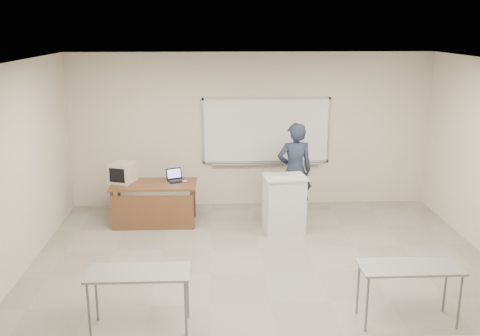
{
  "coord_description": "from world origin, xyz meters",
  "views": [
    {
      "loc": [
        -0.69,
        -6.2,
        3.5
      ],
      "look_at": [
        -0.29,
        2.2,
        1.23
      ],
      "focal_mm": 40.0,
      "sensor_mm": 36.0,
      "label": 1
    }
  ],
  "objects_px": {
    "crt_monitor": "(123,172)",
    "instructor_desk": "(154,196)",
    "podium": "(284,204)",
    "laptop": "(177,178)",
    "presenter": "(295,171)",
    "mouse": "(185,181)",
    "keyboard": "(276,174)",
    "whiteboard": "(266,132)"
  },
  "relations": [
    {
      "from": "podium",
      "to": "mouse",
      "type": "xyz_separation_m",
      "value": [
        -1.74,
        0.55,
        0.27
      ]
    },
    {
      "from": "podium",
      "to": "keyboard",
      "type": "relative_size",
      "value": 2.2
    },
    {
      "from": "crt_monitor",
      "to": "mouse",
      "type": "bearing_deg",
      "value": 15.93
    },
    {
      "from": "podium",
      "to": "mouse",
      "type": "distance_m",
      "value": 1.84
    },
    {
      "from": "crt_monitor",
      "to": "presenter",
      "type": "bearing_deg",
      "value": 20.87
    },
    {
      "from": "instructor_desk",
      "to": "crt_monitor",
      "type": "relative_size",
      "value": 3.44
    },
    {
      "from": "podium",
      "to": "crt_monitor",
      "type": "height_order",
      "value": "crt_monitor"
    },
    {
      "from": "mouse",
      "to": "podium",
      "type": "bearing_deg",
      "value": -4.87
    },
    {
      "from": "keyboard",
      "to": "whiteboard",
      "type": "bearing_deg",
      "value": 104.6
    },
    {
      "from": "podium",
      "to": "laptop",
      "type": "distance_m",
      "value": 2.02
    },
    {
      "from": "laptop",
      "to": "mouse",
      "type": "distance_m",
      "value": 0.18
    },
    {
      "from": "crt_monitor",
      "to": "instructor_desk",
      "type": "bearing_deg",
      "value": -3.5
    },
    {
      "from": "instructor_desk",
      "to": "keyboard",
      "type": "relative_size",
      "value": 3.32
    },
    {
      "from": "podium",
      "to": "crt_monitor",
      "type": "distance_m",
      "value": 2.93
    },
    {
      "from": "whiteboard",
      "to": "keyboard",
      "type": "xyz_separation_m",
      "value": [
        0.04,
        -1.39,
        -0.47
      ]
    },
    {
      "from": "whiteboard",
      "to": "laptop",
      "type": "distance_m",
      "value": 2.0
    },
    {
      "from": "instructor_desk",
      "to": "mouse",
      "type": "relative_size",
      "value": 14.91
    },
    {
      "from": "crt_monitor",
      "to": "keyboard",
      "type": "relative_size",
      "value": 0.97
    },
    {
      "from": "crt_monitor",
      "to": "whiteboard",
      "type": "bearing_deg",
      "value": 37.56
    },
    {
      "from": "instructor_desk",
      "to": "mouse",
      "type": "height_order",
      "value": "mouse"
    },
    {
      "from": "keyboard",
      "to": "presenter",
      "type": "xyz_separation_m",
      "value": [
        0.42,
        0.6,
        -0.11
      ]
    },
    {
      "from": "crt_monitor",
      "to": "mouse",
      "type": "distance_m",
      "value": 1.11
    },
    {
      "from": "whiteboard",
      "to": "laptop",
      "type": "bearing_deg",
      "value": -154.28
    },
    {
      "from": "whiteboard",
      "to": "laptop",
      "type": "relative_size",
      "value": 8.5
    },
    {
      "from": "crt_monitor",
      "to": "laptop",
      "type": "xyz_separation_m",
      "value": [
        0.95,
        0.03,
        -0.12
      ]
    },
    {
      "from": "crt_monitor",
      "to": "podium",
      "type": "bearing_deg",
      "value": 7.48
    },
    {
      "from": "laptop",
      "to": "presenter",
      "type": "xyz_separation_m",
      "value": [
        2.16,
        0.03,
        0.09
      ]
    },
    {
      "from": "podium",
      "to": "laptop",
      "type": "height_order",
      "value": "podium"
    },
    {
      "from": "whiteboard",
      "to": "instructor_desk",
      "type": "bearing_deg",
      "value": -152.71
    },
    {
      "from": "keyboard",
      "to": "podium",
      "type": "bearing_deg",
      "value": -14.96
    },
    {
      "from": "instructor_desk",
      "to": "laptop",
      "type": "bearing_deg",
      "value": 34.26
    },
    {
      "from": "podium",
      "to": "crt_monitor",
      "type": "relative_size",
      "value": 2.28
    },
    {
      "from": "instructor_desk",
      "to": "presenter",
      "type": "height_order",
      "value": "presenter"
    },
    {
      "from": "instructor_desk",
      "to": "laptop",
      "type": "height_order",
      "value": "laptop"
    },
    {
      "from": "podium",
      "to": "laptop",
      "type": "relative_size",
      "value": 3.41
    },
    {
      "from": "instructor_desk",
      "to": "crt_monitor",
      "type": "distance_m",
      "value": 0.71
    },
    {
      "from": "instructor_desk",
      "to": "mouse",
      "type": "distance_m",
      "value": 0.61
    },
    {
      "from": "laptop",
      "to": "mouse",
      "type": "bearing_deg",
      "value": -57.79
    },
    {
      "from": "crt_monitor",
      "to": "keyboard",
      "type": "distance_m",
      "value": 2.74
    },
    {
      "from": "podium",
      "to": "mouse",
      "type": "bearing_deg",
      "value": 154.91
    },
    {
      "from": "podium",
      "to": "presenter",
      "type": "bearing_deg",
      "value": 60.61
    },
    {
      "from": "whiteboard",
      "to": "crt_monitor",
      "type": "xyz_separation_m",
      "value": [
        -2.65,
        -0.85,
        -0.55
      ]
    }
  ]
}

